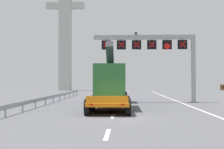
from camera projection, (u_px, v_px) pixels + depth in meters
name	position (u px, v px, depth m)	size (l,w,h in m)	color
ground	(119.00, 117.00, 18.17)	(112.00, 112.00, 0.00)	#5B5B60
lane_markings	(118.00, 100.00, 34.47)	(0.20, 47.18, 0.01)	silver
edge_line_right	(181.00, 103.00, 29.92)	(0.20, 63.00, 0.01)	silver
overhead_lane_gantry	(157.00, 48.00, 30.28)	(10.90, 0.90, 7.42)	#9EA0A5
heavy_haul_truck_orange	(112.00, 84.00, 26.17)	(3.05, 14.07, 5.30)	orange
guardrail_left	(56.00, 96.00, 31.82)	(0.13, 30.72, 0.76)	#999EA3
bridge_pylon_distant	(65.00, 20.00, 68.51)	(9.00, 2.00, 32.51)	#B7B7B2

